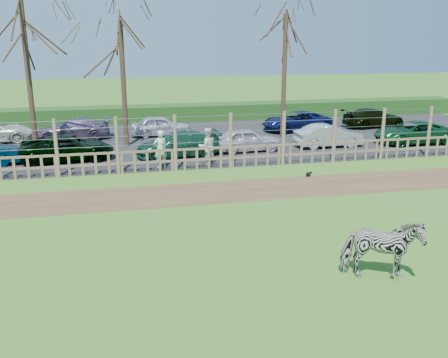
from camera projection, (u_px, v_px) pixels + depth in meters
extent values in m
plane|color=#619434|center=(209.00, 240.00, 14.74)|extent=(120.00, 120.00, 0.00)
cube|color=brown|center=(187.00, 194.00, 18.96)|extent=(34.00, 2.80, 0.01)
cube|color=#232326|center=(162.00, 141.00, 28.35)|extent=(44.00, 13.00, 0.04)
cube|color=#1E4716|center=(152.00, 114.00, 34.77)|extent=(46.00, 2.00, 1.10)
cube|color=brown|center=(176.00, 161.00, 22.13)|extent=(30.00, 0.06, 0.10)
cube|color=brown|center=(175.00, 150.00, 21.99)|extent=(30.00, 0.06, 0.10)
cylinder|color=brown|center=(56.00, 148.00, 20.88)|extent=(0.16, 0.16, 2.50)
cylinder|color=brown|center=(117.00, 146.00, 21.39)|extent=(0.16, 0.16, 2.50)
cylinder|color=brown|center=(175.00, 143.00, 21.90)|extent=(0.16, 0.16, 2.50)
cylinder|color=brown|center=(231.00, 141.00, 22.41)|extent=(0.16, 0.16, 2.50)
cylinder|color=brown|center=(284.00, 138.00, 22.92)|extent=(0.16, 0.16, 2.50)
cylinder|color=brown|center=(334.00, 136.00, 23.43)|extent=(0.16, 0.16, 2.50)
cylinder|color=brown|center=(383.00, 134.00, 23.94)|extent=(0.16, 0.16, 2.50)
cylinder|color=brown|center=(429.00, 132.00, 24.45)|extent=(0.16, 0.16, 2.50)
cylinder|color=gray|center=(175.00, 143.00, 21.90)|extent=(30.00, 0.02, 0.02)
cylinder|color=gray|center=(175.00, 134.00, 21.79)|extent=(30.00, 0.02, 0.02)
cylinder|color=gray|center=(175.00, 125.00, 21.68)|extent=(30.00, 0.02, 0.02)
cylinder|color=gray|center=(175.00, 117.00, 21.58)|extent=(30.00, 0.02, 0.02)
cylinder|color=#3D2B1E|center=(29.00, 80.00, 24.11)|extent=(0.26, 0.26, 7.50)
cylinder|color=#3D2B1E|center=(124.00, 86.00, 26.10)|extent=(0.26, 0.26, 6.50)
cylinder|color=#3D2B1E|center=(284.00, 78.00, 28.34)|extent=(0.26, 0.26, 7.00)
imported|color=gray|center=(381.00, 249.00, 12.14)|extent=(2.07, 1.44, 1.60)
imported|color=#BAEFB6|center=(160.00, 149.00, 22.33)|extent=(0.72, 0.58, 1.72)
imported|color=#EBE6CA|center=(207.00, 147.00, 22.85)|extent=(0.92, 0.76, 1.72)
sphere|color=black|center=(308.00, 174.00, 21.27)|extent=(0.20, 0.20, 0.20)
sphere|color=black|center=(311.00, 173.00, 21.28)|extent=(0.10, 0.10, 0.10)
imported|color=black|center=(67.00, 148.00, 23.79)|extent=(4.49, 2.41, 1.20)
imported|color=#1C553A|center=(178.00, 144.00, 24.64)|extent=(4.28, 2.09, 1.20)
imported|color=silver|center=(246.00, 140.00, 25.67)|extent=(3.61, 1.64, 1.20)
imported|color=#B7BFC2|center=(329.00, 136.00, 26.70)|extent=(3.68, 1.40, 1.20)
imported|color=#104E22|center=(413.00, 133.00, 27.54)|extent=(4.37, 2.10, 1.20)
imported|color=slate|center=(73.00, 129.00, 28.58)|extent=(4.22, 1.90, 1.20)
imported|color=silver|center=(161.00, 126.00, 29.63)|extent=(3.54, 1.46, 1.20)
imported|color=#0F1649|center=(296.00, 121.00, 31.17)|extent=(4.48, 2.36, 1.20)
imported|color=black|center=(374.00, 118.00, 32.47)|extent=(4.28, 2.09, 1.20)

